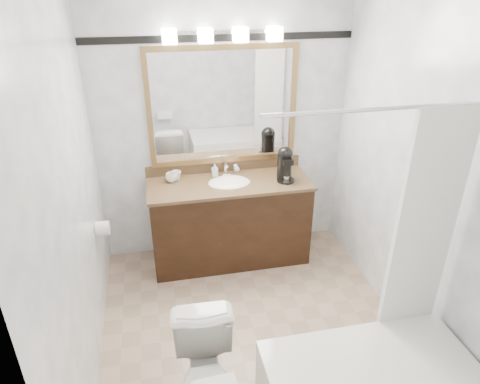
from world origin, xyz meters
name	(u,v)px	position (x,y,z in m)	size (l,w,h in m)	color
room	(256,192)	(0.00, 0.00, 1.25)	(2.42, 2.62, 2.52)	tan
vanity	(230,220)	(0.00, 1.02, 0.44)	(1.53, 0.58, 0.97)	black
mirror	(223,106)	(0.00, 1.28, 1.50)	(1.40, 0.04, 1.10)	olive
vanity_light_bar	(223,35)	(0.00, 1.23, 2.13)	(1.02, 0.14, 0.12)	silver
accent_stripe	(222,38)	(0.00, 1.29, 2.10)	(2.40, 0.01, 0.06)	black
bathtub	(372,384)	(0.55, -0.90, 0.28)	(1.30, 0.75, 1.96)	white
tp_roll	(103,228)	(-1.14, 0.66, 0.70)	(0.12, 0.12, 0.11)	white
coffee_maker	(285,163)	(0.52, 0.98, 1.02)	(0.17, 0.21, 0.32)	black
cup_left	(172,177)	(-0.53, 1.14, 0.89)	(0.11, 0.11, 0.08)	white
cup_right	(176,176)	(-0.48, 1.17, 0.89)	(0.09, 0.09, 0.09)	white
soap_bottle_a	(215,170)	(-0.11, 1.19, 0.91)	(0.05, 0.06, 0.12)	white
soap_bottle_b	(237,168)	(0.11, 1.23, 0.89)	(0.06, 0.06, 0.08)	white
soap_bar	(227,176)	(0.00, 1.13, 0.86)	(0.07, 0.04, 0.02)	beige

